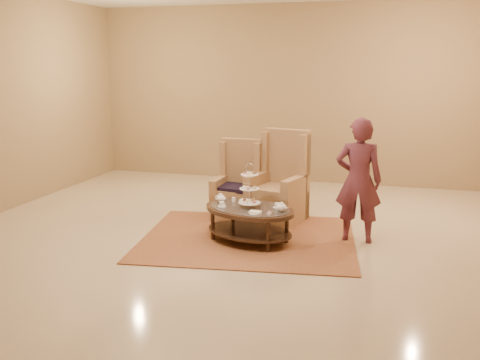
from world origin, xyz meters
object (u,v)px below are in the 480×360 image
(armchair_left, at_px, (238,191))
(person, at_px, (359,180))
(tea_table, at_px, (249,214))
(armchair_right, at_px, (280,191))

(armchair_left, xyz_separation_m, person, (1.85, -0.70, 0.43))
(tea_table, distance_m, armchair_right, 1.14)
(armchair_left, bearing_deg, person, -18.08)
(armchair_right, height_order, person, person)
(armchair_left, xyz_separation_m, armchair_right, (0.66, 0.00, 0.05))
(armchair_left, relative_size, person, 0.72)
(tea_table, relative_size, person, 0.90)
(tea_table, relative_size, armchair_right, 1.09)
(armchair_right, bearing_deg, armchair_left, -164.73)
(tea_table, bearing_deg, armchair_left, 132.66)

